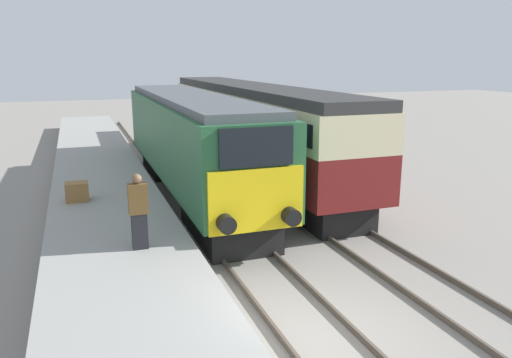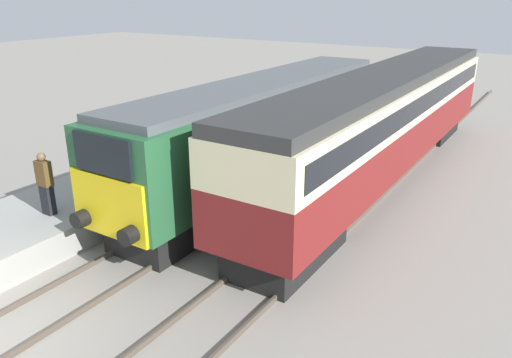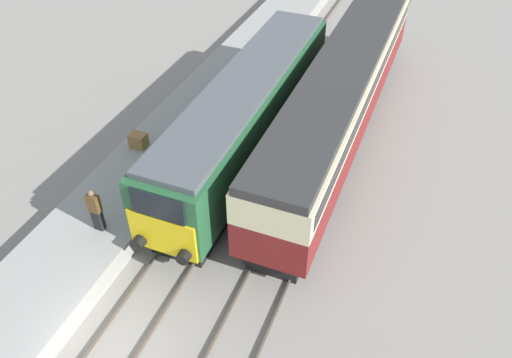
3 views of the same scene
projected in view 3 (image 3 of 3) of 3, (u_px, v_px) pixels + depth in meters
ground_plane at (111, 357)px, 15.04m from camera, size 120.00×120.00×0.00m
platform_left at (151, 166)px, 21.35m from camera, size 3.50×50.00×0.83m
rails_near_track at (188, 241)px, 18.52m from camera, size 1.51×60.00×0.14m
rails_far_track at (274, 268)px, 17.57m from camera, size 1.50×60.00×0.14m
locomotive at (247, 114)px, 21.21m from camera, size 2.70×14.87×3.91m
passenger_carriage at (343, 90)px, 22.18m from camera, size 2.75×18.98×4.07m
person_on_platform at (95, 210)px, 17.40m from camera, size 0.44×0.26×1.81m
luggage_crate at (138, 140)px, 21.55m from camera, size 0.70×0.56×0.60m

